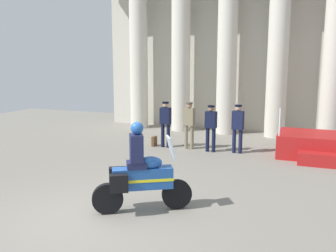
# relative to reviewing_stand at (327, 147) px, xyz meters

# --- Properties ---
(ground_plane) EXTENTS (28.00, 28.00, 0.00)m
(ground_plane) POSITION_rel_reviewing_stand_xyz_m (-4.44, -6.88, -0.37)
(ground_plane) COLOR gray
(colonnade_backdrop) EXTENTS (12.19, 1.69, 8.04)m
(colonnade_backdrop) POSITION_rel_reviewing_stand_xyz_m (-4.06, 3.57, 3.66)
(colonnade_backdrop) COLOR beige
(colonnade_backdrop) RESTS_ON ground_plane
(reviewing_stand) EXTENTS (3.06, 2.36, 1.67)m
(reviewing_stand) POSITION_rel_reviewing_stand_xyz_m (0.00, 0.00, 0.00)
(reviewing_stand) COLOR #A51919
(reviewing_stand) RESTS_ON ground_plane
(officer_in_row_0) EXTENTS (0.40, 0.26, 1.68)m
(officer_in_row_0) POSITION_rel_reviewing_stand_xyz_m (-5.48, -0.48, 0.62)
(officer_in_row_0) COLOR black
(officer_in_row_0) RESTS_ON ground_plane
(officer_in_row_1) EXTENTS (0.40, 0.26, 1.69)m
(officer_in_row_1) POSITION_rel_reviewing_stand_xyz_m (-4.59, -0.41, 0.63)
(officer_in_row_1) COLOR #7A7056
(officer_in_row_1) RESTS_ON ground_plane
(officer_in_row_2) EXTENTS (0.40, 0.26, 1.63)m
(officer_in_row_2) POSITION_rel_reviewing_stand_xyz_m (-3.75, -0.55, 0.59)
(officer_in_row_2) COLOR black
(officer_in_row_2) RESTS_ON ground_plane
(officer_in_row_3) EXTENTS (0.40, 0.26, 1.68)m
(officer_in_row_3) POSITION_rel_reviewing_stand_xyz_m (-2.85, -0.40, 0.61)
(officer_in_row_3) COLOR #141938
(officer_in_row_3) RESTS_ON ground_plane
(motorcycle_with_rider) EXTENTS (1.84, 1.25, 1.90)m
(motorcycle_with_rider) POSITION_rel_reviewing_stand_xyz_m (-3.74, -6.24, 0.42)
(motorcycle_with_rider) COLOR black
(motorcycle_with_rider) RESTS_ON ground_plane
(briefcase_on_ground) EXTENTS (0.10, 0.32, 0.36)m
(briefcase_on_ground) POSITION_rel_reviewing_stand_xyz_m (-5.95, -0.44, -0.19)
(briefcase_on_ground) COLOR brown
(briefcase_on_ground) RESTS_ON ground_plane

